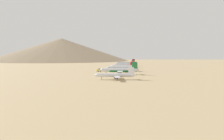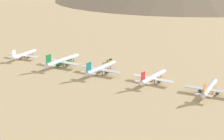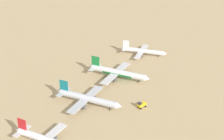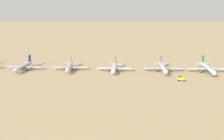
{
  "view_description": "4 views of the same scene",
  "coord_description": "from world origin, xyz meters",
  "px_view_note": "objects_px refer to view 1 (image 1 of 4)",
  "views": [
    {
      "loc": [
        -3.88,
        282.43,
        20.3
      ],
      "look_at": [
        12.9,
        75.79,
        4.07
      ],
      "focal_mm": 29.06,
      "sensor_mm": 36.0,
      "label": 1
    },
    {
      "loc": [
        -225.38,
        -100.79,
        83.05
      ],
      "look_at": [
        -5.59,
        28.27,
        6.85
      ],
      "focal_mm": 57.77,
      "sensor_mm": 36.0,
      "label": 2
    },
    {
      "loc": [
        92.78,
        -124.81,
        111.8
      ],
      "look_at": [
        -1.86,
        85.89,
        3.55
      ],
      "focal_mm": 59.73,
      "sensor_mm": 36.0,
      "label": 3
    },
    {
      "loc": [
        245.62,
        2.36,
        59.12
      ],
      "look_at": [
        11.17,
        -3.4,
        3.86
      ],
      "focal_mm": 44.18,
      "sensor_mm": 36.0,
      "label": 4
    }
  ],
  "objects_px": {
    "parked_jet_1": "(125,64)",
    "service_truck": "(99,70)",
    "parked_jet_2": "(125,65)",
    "parked_jet_3": "(123,66)",
    "parked_jet_0": "(126,63)",
    "parked_jet_6": "(116,75)",
    "parked_jet_5": "(120,70)",
    "parked_jet_4": "(122,68)"
  },
  "relations": [
    {
      "from": "parked_jet_0",
      "to": "parked_jet_6",
      "type": "bearing_deg",
      "value": 88.08
    },
    {
      "from": "parked_jet_4",
      "to": "parked_jet_6",
      "type": "bearing_deg",
      "value": 87.34
    },
    {
      "from": "parked_jet_6",
      "to": "service_truck",
      "type": "distance_m",
      "value": 78.76
    },
    {
      "from": "parked_jet_1",
      "to": "parked_jet_2",
      "type": "distance_m",
      "value": 42.65
    },
    {
      "from": "service_truck",
      "to": "parked_jet_0",
      "type": "bearing_deg",
      "value": -100.86
    },
    {
      "from": "parked_jet_0",
      "to": "parked_jet_2",
      "type": "distance_m",
      "value": 85.91
    },
    {
      "from": "parked_jet_6",
      "to": "parked_jet_1",
      "type": "bearing_deg",
      "value": -91.88
    },
    {
      "from": "parked_jet_6",
      "to": "parked_jet_4",
      "type": "bearing_deg",
      "value": -92.66
    },
    {
      "from": "parked_jet_4",
      "to": "service_truck",
      "type": "xyz_separation_m",
      "value": [
        30.21,
        10.04,
        -2.15
      ]
    },
    {
      "from": "parked_jet_2",
      "to": "service_truck",
      "type": "relative_size",
      "value": 7.0
    },
    {
      "from": "parked_jet_4",
      "to": "parked_jet_6",
      "type": "relative_size",
      "value": 1.18
    },
    {
      "from": "parked_jet_3",
      "to": "parked_jet_6",
      "type": "height_order",
      "value": "parked_jet_3"
    },
    {
      "from": "parked_jet_0",
      "to": "service_truck",
      "type": "height_order",
      "value": "parked_jet_0"
    },
    {
      "from": "parked_jet_0",
      "to": "parked_jet_5",
      "type": "relative_size",
      "value": 1.0
    },
    {
      "from": "parked_jet_3",
      "to": "service_truck",
      "type": "distance_m",
      "value": 61.75
    },
    {
      "from": "parked_jet_1",
      "to": "parked_jet_4",
      "type": "bearing_deg",
      "value": 88.62
    },
    {
      "from": "parked_jet_1",
      "to": "service_truck",
      "type": "distance_m",
      "value": 142.4
    },
    {
      "from": "parked_jet_5",
      "to": "parked_jet_6",
      "type": "bearing_deg",
      "value": 87.86
    },
    {
      "from": "parked_jet_3",
      "to": "parked_jet_4",
      "type": "height_order",
      "value": "parked_jet_4"
    },
    {
      "from": "parked_jet_0",
      "to": "parked_jet_5",
      "type": "distance_m",
      "value": 211.16
    },
    {
      "from": "parked_jet_4",
      "to": "parked_jet_6",
      "type": "height_order",
      "value": "parked_jet_4"
    },
    {
      "from": "service_truck",
      "to": "parked_jet_2",
      "type": "bearing_deg",
      "value": -108.94
    },
    {
      "from": "parked_jet_0",
      "to": "parked_jet_4",
      "type": "xyz_separation_m",
      "value": [
        4.65,
        171.64,
        -0.16
      ]
    },
    {
      "from": "parked_jet_2",
      "to": "parked_jet_3",
      "type": "height_order",
      "value": "parked_jet_3"
    },
    {
      "from": "parked_jet_5",
      "to": "parked_jet_2",
      "type": "bearing_deg",
      "value": -92.24
    },
    {
      "from": "parked_jet_3",
      "to": "service_truck",
      "type": "bearing_deg",
      "value": 61.2
    },
    {
      "from": "parked_jet_0",
      "to": "parked_jet_5",
      "type": "height_order",
      "value": "parked_jet_5"
    },
    {
      "from": "parked_jet_5",
      "to": "service_truck",
      "type": "relative_size",
      "value": 7.94
    },
    {
      "from": "parked_jet_0",
      "to": "service_truck",
      "type": "relative_size",
      "value": 7.94
    },
    {
      "from": "parked_jet_6",
      "to": "service_truck",
      "type": "bearing_deg",
      "value": -70.49
    },
    {
      "from": "parked_jet_4",
      "to": "parked_jet_5",
      "type": "distance_m",
      "value": 39.47
    },
    {
      "from": "parked_jet_1",
      "to": "parked_jet_6",
      "type": "distance_m",
      "value": 212.79
    },
    {
      "from": "parked_jet_0",
      "to": "service_truck",
      "type": "xyz_separation_m",
      "value": [
        34.86,
        181.68,
        -2.31
      ]
    },
    {
      "from": "parked_jet_2",
      "to": "parked_jet_0",
      "type": "bearing_deg",
      "value": -91.33
    },
    {
      "from": "parked_jet_4",
      "to": "parked_jet_6",
      "type": "xyz_separation_m",
      "value": [
        3.91,
        84.27,
        -0.66
      ]
    },
    {
      "from": "parked_jet_1",
      "to": "parked_jet_5",
      "type": "relative_size",
      "value": 0.91
    },
    {
      "from": "parked_jet_0",
      "to": "parked_jet_6",
      "type": "height_order",
      "value": "parked_jet_0"
    },
    {
      "from": "parked_jet_0",
      "to": "parked_jet_3",
      "type": "xyz_separation_m",
      "value": [
        5.12,
        127.59,
        -0.52
      ]
    },
    {
      "from": "parked_jet_0",
      "to": "parked_jet_2",
      "type": "relative_size",
      "value": 1.13
    },
    {
      "from": "parked_jet_1",
      "to": "parked_jet_6",
      "type": "relative_size",
      "value": 1.12
    },
    {
      "from": "parked_jet_4",
      "to": "parked_jet_1",
      "type": "bearing_deg",
      "value": -91.38
    },
    {
      "from": "service_truck",
      "to": "parked_jet_1",
      "type": "bearing_deg",
      "value": -103.52
    }
  ]
}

